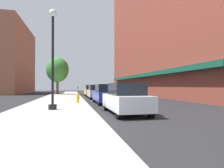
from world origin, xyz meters
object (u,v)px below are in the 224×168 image
object	(u,v)px
tree_near	(58,70)
car_silver	(96,92)
fire_hydrant	(78,98)
car_white	(125,99)
car_yellow	(91,91)
lamppost	(53,57)
car_blue	(106,94)
parking_meter_near	(78,90)

from	to	relation	value
tree_near	car_silver	xyz separation A→B (m)	(5.19, -11.15, -3.50)
fire_hydrant	car_white	bearing A→B (deg)	-68.73
car_yellow	lamppost	bearing A→B (deg)	-104.72
fire_hydrant	car_blue	world-z (taller)	car_blue
parking_meter_near	fire_hydrant	bearing A→B (deg)	-92.03
lamppost	car_yellow	size ratio (longest dim) A/B	1.37
tree_near	car_blue	distance (m)	18.87
car_blue	car_silver	xyz separation A→B (m)	(0.00, 6.65, 0.00)
lamppost	parking_meter_near	bearing A→B (deg)	82.76
parking_meter_near	car_white	size ratio (longest dim) A/B	0.30
lamppost	car_blue	xyz separation A→B (m)	(3.95, 4.35, -2.39)
tree_near	car_white	world-z (taller)	tree_near
fire_hydrant	parking_meter_near	distance (m)	11.39
lamppost	car_white	size ratio (longest dim) A/B	1.37
car_white	car_yellow	distance (m)	18.46
parking_meter_near	car_silver	size ratio (longest dim) A/B	0.30
lamppost	fire_hydrant	distance (m)	5.36
fire_hydrant	parking_meter_near	xyz separation A→B (m)	(0.40, 11.37, 0.43)
parking_meter_near	car_white	world-z (taller)	car_white
parking_meter_near	car_yellow	world-z (taller)	car_yellow
lamppost	car_silver	xyz separation A→B (m)	(3.95, 10.99, -2.39)
tree_near	car_white	bearing A→B (deg)	-77.71
tree_near	car_blue	size ratio (longest dim) A/B	1.48
fire_hydrant	car_blue	bearing A→B (deg)	-0.36
fire_hydrant	tree_near	size ratio (longest dim) A/B	0.12
fire_hydrant	car_yellow	xyz separation A→B (m)	(2.35, 12.42, 0.29)
car_white	parking_meter_near	bearing A→B (deg)	97.34
car_white	tree_near	bearing A→B (deg)	103.24
parking_meter_near	car_yellow	size ratio (longest dim) A/B	0.30
parking_meter_near	car_blue	bearing A→B (deg)	-80.28
tree_near	parking_meter_near	bearing A→B (deg)	-63.18
parking_meter_near	car_white	distance (m)	17.53
fire_hydrant	tree_near	world-z (taller)	tree_near
car_silver	car_yellow	size ratio (longest dim) A/B	1.00
car_white	car_silver	distance (m)	12.68
parking_meter_near	car_silver	bearing A→B (deg)	-67.63
tree_near	car_yellow	distance (m)	8.25
fire_hydrant	parking_meter_near	world-z (taller)	parking_meter_near
fire_hydrant	car_white	distance (m)	6.49
lamppost	parking_meter_near	distance (m)	16.02
car_silver	parking_meter_near	bearing A→B (deg)	111.60
car_yellow	tree_near	bearing A→B (deg)	132.59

